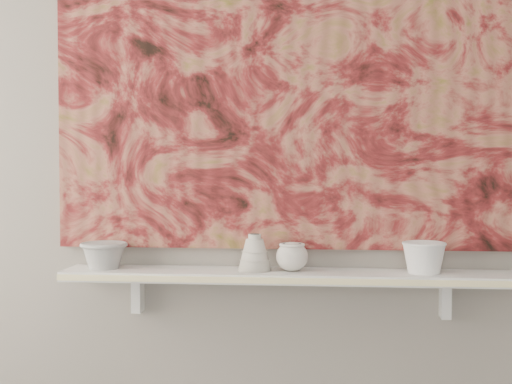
# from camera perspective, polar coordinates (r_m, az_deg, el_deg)

# --- Properties ---
(wall_back) EXTENTS (3.60, 0.00, 3.60)m
(wall_back) POSITION_cam_1_polar(r_m,az_deg,el_deg) (2.29, 2.67, 4.49)
(wall_back) COLOR gray
(wall_back) RESTS_ON floor
(shelf) EXTENTS (1.40, 0.18, 0.03)m
(shelf) POSITION_cam_1_polar(r_m,az_deg,el_deg) (2.22, 2.53, -6.72)
(shelf) COLOR silver
(shelf) RESTS_ON wall_back
(shelf_stripe) EXTENTS (1.40, 0.01, 0.02)m
(shelf_stripe) POSITION_cam_1_polar(r_m,az_deg,el_deg) (2.13, 2.41, -7.12)
(shelf_stripe) COLOR #FAECA7
(shelf_stripe) RESTS_ON shelf
(bracket_left) EXTENTS (0.03, 0.06, 0.12)m
(bracket_left) POSITION_cam_1_polar(r_m,az_deg,el_deg) (2.37, -9.43, -8.01)
(bracket_left) COLOR silver
(bracket_left) RESTS_ON wall_back
(bracket_right) EXTENTS (0.03, 0.06, 0.12)m
(bracket_right) POSITION_cam_1_polar(r_m,az_deg,el_deg) (2.32, 14.89, -8.26)
(bracket_right) COLOR silver
(bracket_right) RESTS_ON wall_back
(painting) EXTENTS (1.50, 0.02, 1.10)m
(painting) POSITION_cam_1_polar(r_m,az_deg,el_deg) (2.29, 2.66, 9.26)
(painting) COLOR maroon
(painting) RESTS_ON wall_back
(house_motif) EXTENTS (0.09, 0.00, 0.08)m
(house_motif) POSITION_cam_1_polar(r_m,az_deg,el_deg) (2.28, 13.99, 1.46)
(house_motif) COLOR black
(house_motif) RESTS_ON painting
(bowl_grey) EXTENTS (0.16, 0.16, 0.09)m
(bowl_grey) POSITION_cam_1_polar(r_m,az_deg,el_deg) (2.31, -12.08, -4.95)
(bowl_grey) COLOR gray
(bowl_grey) RESTS_ON shelf
(cup_cream) EXTENTS (0.13, 0.13, 0.09)m
(cup_cream) POSITION_cam_1_polar(r_m,az_deg,el_deg) (2.21, 2.90, -5.19)
(cup_cream) COLOR beige
(cup_cream) RESTS_ON shelf
(bell_vessel) EXTENTS (0.12, 0.12, 0.11)m
(bell_vessel) POSITION_cam_1_polar(r_m,az_deg,el_deg) (2.22, -0.11, -4.85)
(bell_vessel) COLOR beige
(bell_vessel) RESTS_ON shelf
(bowl_white) EXTENTS (0.14, 0.14, 0.10)m
(bowl_white) POSITION_cam_1_polar(r_m,az_deg,el_deg) (2.23, 13.29, -5.10)
(bowl_white) COLOR white
(bowl_white) RESTS_ON shelf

